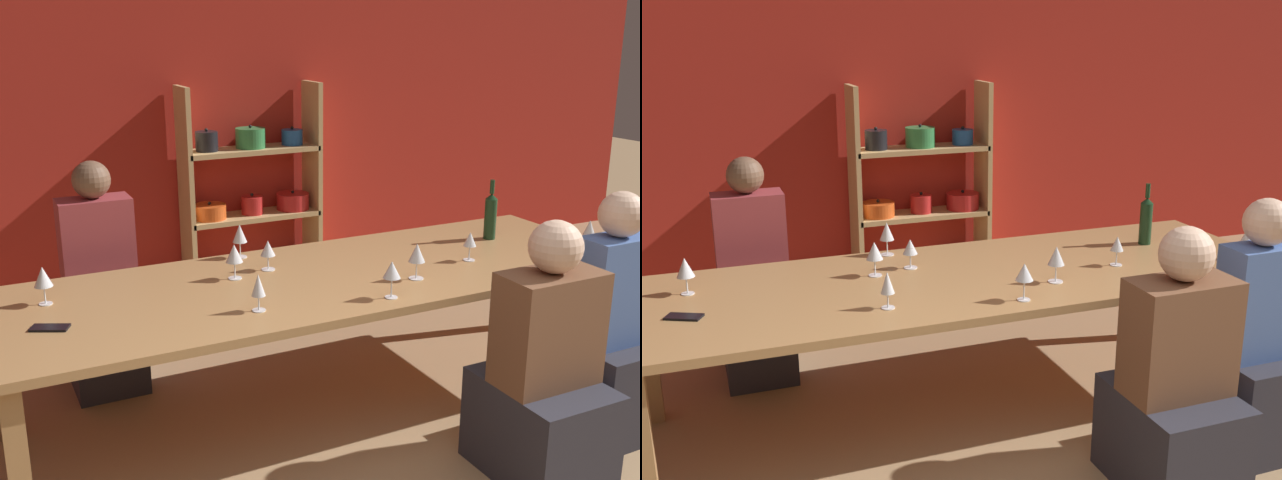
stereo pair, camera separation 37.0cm
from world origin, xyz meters
The scene contains 17 objects.
wall_back_red centered at (0.00, 3.83, 1.35)m, with size 8.80×0.06×2.70m.
shelf_unit centered at (0.52, 3.63, 0.64)m, with size 1.04×0.30×1.50m.
dining_table centered at (0.12, 1.59, 0.67)m, with size 3.18×1.08×0.73m.
wine_bottle_green centered at (1.23, 1.75, 0.87)m, with size 0.07×0.07×0.34m.
wine_glass_white_a centered at (0.46, 1.35, 0.86)m, with size 0.08×0.08×0.18m.
wine_glass_empty_a centered at (-0.32, 1.74, 0.86)m, with size 0.08×0.08×0.17m.
wine_glass_red_a centered at (-0.37, 1.30, 0.84)m, with size 0.06×0.06×0.17m.
wine_glass_red_b centered at (-0.17, 2.05, 0.86)m, with size 0.08×0.08×0.18m.
wine_glass_white_b centered at (-1.18, 1.79, 0.86)m, with size 0.08×0.08×0.17m.
wine_glass_empty_b centered at (1.57, 1.33, 0.85)m, with size 0.07×0.07×0.17m.
wine_glass_red_c centered at (-0.12, 1.79, 0.84)m, with size 0.07×0.07×0.15m.
wine_glass_empty_c centered at (0.87, 1.47, 0.84)m, with size 0.07×0.07×0.15m.
wine_glass_empty_d centered at (0.22, 1.18, 0.86)m, with size 0.08×0.08×0.17m.
cell_phone centered at (-1.20, 1.49, 0.74)m, with size 0.17×0.13×0.01m.
person_near_a centered at (1.19, 0.81, 0.46)m, with size 0.34×0.43×1.20m.
person_far_a centered at (-0.84, 2.39, 0.46)m, with size 0.37×0.46×1.25m.
person_near_b centered at (0.68, 0.68, 0.42)m, with size 0.44×0.55×1.15m.
Camera 2 is at (-1.13, -1.64, 1.92)m, focal length 42.00 mm.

